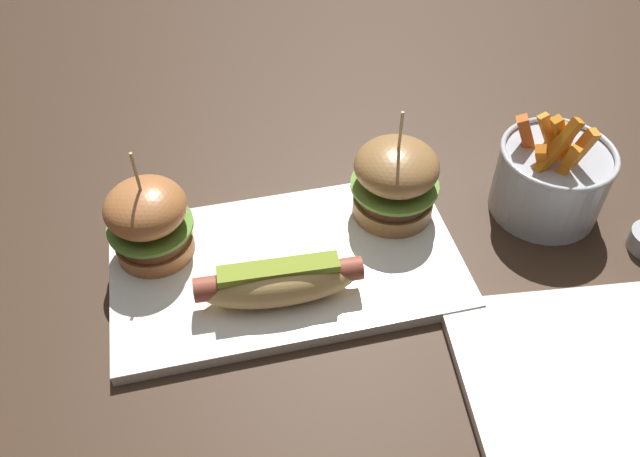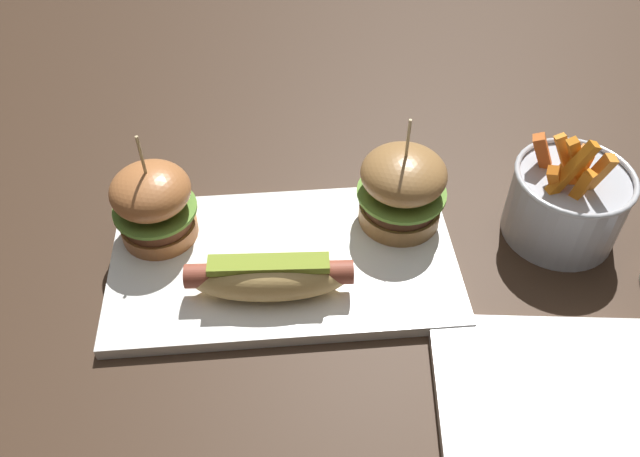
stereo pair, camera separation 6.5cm
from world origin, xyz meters
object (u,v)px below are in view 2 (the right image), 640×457
slider_left (156,204)px  slider_right (404,188)px  side_plate (568,423)px  platter_main (286,261)px  fries_bucket (568,202)px  hot_dog (272,276)px

slider_left → slider_right: 0.26m
slider_left → side_plate: (0.36, -0.25, -0.05)m
platter_main → fries_bucket: (0.31, 0.03, 0.04)m
platter_main → side_plate: size_ratio=1.66×
slider_left → slider_right: size_ratio=0.98×
hot_dog → slider_right: size_ratio=1.22×
platter_main → slider_right: bearing=19.8°
platter_main → fries_bucket: fries_bucket is taller
hot_dog → side_plate: 0.30m
platter_main → hot_dog: size_ratio=2.20×
platter_main → slider_right: slider_right is taller
slider_left → fries_bucket: size_ratio=0.94×
hot_dog → slider_right: bearing=32.3°
fries_bucket → side_plate: fries_bucket is taller
platter_main → slider_right: (0.13, 0.05, 0.05)m
side_plate → slider_left: bearing=145.5°
slider_right → fries_bucket: bearing=-6.9°
hot_dog → slider_left: slider_left is taller
slider_left → fries_bucket: (0.44, -0.02, -0.01)m
platter_main → fries_bucket: 0.31m
slider_right → slider_left: bearing=-179.8°
platter_main → slider_left: 0.15m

